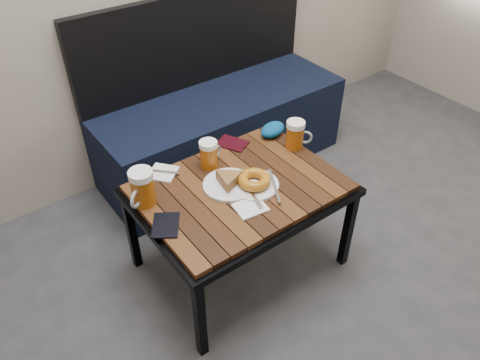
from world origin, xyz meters
TOP-DOWN VIEW (x-y plane):
  - bench at (0.21, 1.76)m, footprint 1.40×0.50m
  - cafe_table at (-0.17, 1.06)m, footprint 0.84×0.62m
  - beer_mug_left at (-0.53, 1.20)m, footprint 0.14×0.12m
  - beer_mug_centre at (-0.19, 1.25)m, footprint 0.12×0.09m
  - beer_mug_right at (0.20, 1.13)m, footprint 0.12×0.11m
  - plate_pie at (-0.21, 1.08)m, footprint 0.21×0.21m
  - plate_bagel at (-0.12, 1.02)m, footprint 0.21×0.26m
  - napkin_left at (-0.38, 1.32)m, footprint 0.16×0.16m
  - napkin_right at (-0.22, 0.93)m, footprint 0.13×0.11m
  - passport_navy at (-0.53, 1.03)m, footprint 0.15×0.16m
  - passport_burgundy at (-0.02, 1.32)m, footprint 0.15×0.16m
  - knit_pouch at (0.18, 1.27)m, footprint 0.15×0.12m

SIDE VIEW (x-z plane):
  - bench at x=0.21m, z-range -0.20..0.75m
  - cafe_table at x=-0.17m, z-range 0.19..0.66m
  - passport_navy at x=-0.53m, z-range 0.47..0.48m
  - passport_burgundy at x=-0.02m, z-range 0.47..0.48m
  - napkin_right at x=-0.22m, z-range 0.47..0.48m
  - napkin_left at x=-0.38m, z-range 0.47..0.48m
  - plate_bagel at x=-0.12m, z-range 0.47..0.52m
  - plate_pie at x=-0.21m, z-range 0.47..0.53m
  - knit_pouch at x=0.18m, z-range 0.47..0.53m
  - beer_mug_centre at x=-0.19m, z-range 0.47..0.60m
  - beer_mug_right at x=0.20m, z-range 0.47..0.60m
  - beer_mug_left at x=-0.53m, z-range 0.47..0.62m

